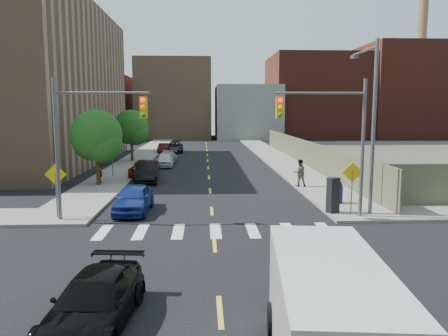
{
  "coord_description": "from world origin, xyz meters",
  "views": [
    {
      "loc": [
        -0.42,
        -15.31,
        5.48
      ],
      "look_at": [
        0.8,
        10.77,
        2.0
      ],
      "focal_mm": 35.0,
      "sensor_mm": 36.0,
      "label": 1
    }
  ],
  "objects": [
    {
      "name": "warn_sign_nw",
      "position": [
        -7.8,
        6.5,
        1.99
      ],
      "size": [
        1.06,
        0.06,
        2.83
      ],
      "color": "#59595E",
      "rests_on": "ground"
    },
    {
      "name": "warn_sign_ne",
      "position": [
        7.2,
        6.5,
        1.99
      ],
      "size": [
        1.06,
        0.06,
        2.83
      ],
      "color": "#59595E",
      "rests_on": "ground"
    },
    {
      "name": "fence_north",
      "position": [
        9.6,
        28.0,
        1.25
      ],
      "size": [
        0.12,
        44.0,
        2.5
      ],
      "primitive_type": "cube",
      "color": "#5E6144",
      "rests_on": "ground"
    },
    {
      "name": "parked_car_blue",
      "position": [
        -4.2,
        7.92,
        0.75
      ],
      "size": [
        1.9,
        4.43,
        1.49
      ],
      "primitive_type": "imported",
      "rotation": [
        0.0,
        0.0,
        -0.03
      ],
      "color": "navy",
      "rests_on": "ground"
    },
    {
      "name": "bg_bldg_midwest",
      "position": [
        -6.0,
        72.0,
        7.5
      ],
      "size": [
        14.0,
        16.0,
        15.0
      ],
      "primitive_type": "cube",
      "color": "#8C6B4C",
      "rests_on": "ground"
    },
    {
      "name": "parked_car_silver",
      "position": [
        -4.2,
        29.04,
        0.63
      ],
      "size": [
        2.17,
        4.47,
        1.25
      ],
      "primitive_type": "imported",
      "rotation": [
        0.0,
        0.0,
        -0.1
      ],
      "color": "#9DA0A5",
      "rests_on": "ground"
    },
    {
      "name": "parked_car_white",
      "position": [
        -4.2,
        26.95,
        0.69
      ],
      "size": [
        1.73,
        4.07,
        1.37
      ],
      "primitive_type": "imported",
      "rotation": [
        0.0,
        0.0,
        0.03
      ],
      "color": "silver",
      "rests_on": "ground"
    },
    {
      "name": "mailbox",
      "position": [
        7.22,
        9.05,
        0.78
      ],
      "size": [
        0.63,
        0.55,
        1.31
      ],
      "rotation": [
        0.0,
        0.0,
        0.31
      ],
      "color": "navy",
      "rests_on": "sidewalk_ne"
    },
    {
      "name": "parked_car_grey",
      "position": [
        -4.2,
        41.41,
        0.65
      ],
      "size": [
        2.25,
        4.71,
        1.29
      ],
      "primitive_type": "imported",
      "rotation": [
        0.0,
        0.0,
        0.02
      ],
      "color": "#232227",
      "rests_on": "ground"
    },
    {
      "name": "bg_bldg_west",
      "position": [
        -22.0,
        70.0,
        6.0
      ],
      "size": [
        14.0,
        18.0,
        12.0
      ],
      "primitive_type": "cube",
      "color": "#592319",
      "rests_on": "ground"
    },
    {
      "name": "cargo_van",
      "position": [
        2.11,
        -6.94,
        1.32
      ],
      "size": [
        2.74,
        5.68,
        2.51
      ],
      "rotation": [
        0.0,
        0.0,
        -0.1
      ],
      "color": "silver",
      "rests_on": "ground"
    },
    {
      "name": "bg_bldg_center",
      "position": [
        8.0,
        70.0,
        5.0
      ],
      "size": [
        12.0,
        16.0,
        10.0
      ],
      "primitive_type": "cube",
      "color": "gray",
      "rests_on": "ground"
    },
    {
      "name": "signal_ne",
      "position": [
        5.98,
        6.0,
        4.53
      ],
      "size": [
        4.59,
        0.3,
        7.0
      ],
      "color": "#59595E",
      "rests_on": "ground"
    },
    {
      "name": "bg_bldg_fareast",
      "position": [
        38.0,
        70.0,
        9.0
      ],
      "size": [
        14.0,
        16.0,
        18.0
      ],
      "primitive_type": "cube",
      "color": "#592319",
      "rests_on": "ground"
    },
    {
      "name": "streetlight_ne",
      "position": [
        8.2,
        6.9,
        5.22
      ],
      "size": [
        0.25,
        3.7,
        9.0
      ],
      "color": "#59595E",
      "rests_on": "ground"
    },
    {
      "name": "tree_west_near",
      "position": [
        -8.0,
        16.05,
        3.48
      ],
      "size": [
        3.66,
        3.64,
        5.52
      ],
      "color": "#332114",
      "rests_on": "ground"
    },
    {
      "name": "pedestrian_east",
      "position": [
        6.3,
        14.7,
        1.1
      ],
      "size": [
        0.93,
        0.72,
        1.9
      ],
      "primitive_type": "imported",
      "rotation": [
        0.0,
        0.0,
        3.14
      ],
      "color": "gray",
      "rests_on": "sidewalk_ne"
    },
    {
      "name": "warn_sign_midwest",
      "position": [
        -7.8,
        20.0,
        1.99
      ],
      "size": [
        1.06,
        0.06,
        2.83
      ],
      "color": "#59595E",
      "rests_on": "ground"
    },
    {
      "name": "ground",
      "position": [
        0.0,
        0.0,
        0.0
      ],
      "size": [
        160.0,
        160.0,
        0.0
      ],
      "primitive_type": "plane",
      "color": "black",
      "rests_on": "ground"
    },
    {
      "name": "parked_car_black",
      "position": [
        -4.73,
        18.03,
        0.78
      ],
      "size": [
        1.93,
        4.82,
        1.56
      ],
      "primitive_type": "imported",
      "rotation": [
        0.0,
        0.0,
        0.06
      ],
      "color": "black",
      "rests_on": "ground"
    },
    {
      "name": "signal_nw",
      "position": [
        -5.98,
        6.0,
        4.53
      ],
      "size": [
        4.59,
        0.3,
        7.0
      ],
      "color": "#59595E",
      "rests_on": "ground"
    },
    {
      "name": "tree_west_far",
      "position": [
        -8.0,
        31.05,
        3.48
      ],
      "size": [
        3.66,
        3.64,
        5.52
      ],
      "color": "#332114",
      "rests_on": "ground"
    },
    {
      "name": "payphone",
      "position": [
        6.3,
        6.73,
        1.07
      ],
      "size": [
        0.68,
        0.63,
        1.85
      ],
      "primitive_type": "cube",
      "rotation": [
        0.0,
        0.0,
        0.39
      ],
      "color": "black",
      "rests_on": "sidewalk_ne"
    },
    {
      "name": "pedestrian_west",
      "position": [
        -8.07,
        16.72,
        1.05
      ],
      "size": [
        0.66,
        0.78,
        1.8
      ],
      "primitive_type": "imported",
      "rotation": [
        0.0,
        0.0,
        1.14
      ],
      "color": "gray",
      "rests_on": "sidewalk_nw"
    },
    {
      "name": "bg_bldg_east",
      "position": [
        22.0,
        72.0,
        8.0
      ],
      "size": [
        18.0,
        18.0,
        16.0
      ],
      "primitive_type": "cube",
      "color": "#592319",
      "rests_on": "ground"
    },
    {
      "name": "smokestack",
      "position": [
        42.0,
        70.0,
        14.0
      ],
      "size": [
        1.8,
        1.8,
        28.0
      ],
      "primitive_type": "cylinder",
      "color": "#8C6B4C",
      "rests_on": "ground"
    },
    {
      "name": "sidewalk_ne",
      "position": [
        7.75,
        41.5,
        0.07
      ],
      "size": [
        3.5,
        73.0,
        0.15
      ],
      "primitive_type": "cube",
      "color": "gray",
      "rests_on": "ground"
    },
    {
      "name": "parked_car_red",
      "position": [
        -5.32,
        20.73,
        0.67
      ],
      "size": [
        2.32,
        4.88,
        1.35
      ],
      "primitive_type": "imported",
      "rotation": [
        0.0,
        0.0,
        0.02
      ],
      "color": "#9D170F",
      "rests_on": "ground"
    },
    {
      "name": "black_sedan",
      "position": [
        -3.2,
        -4.68,
        0.66
      ],
      "size": [
        2.29,
        4.73,
        1.33
      ],
      "primitive_type": "imported",
      "rotation": [
        0.0,
        0.0,
        -0.1
      ],
      "color": "black",
      "rests_on": "ground"
    },
    {
      "name": "parked_car_maroon",
      "position": [
        -5.5,
        40.54,
        0.62
      ],
      "size": [
        1.41,
        3.81,
        1.25
      ],
      "primitive_type": "imported",
      "rotation": [
        0.0,
        0.0,
        -0.02
      ],
      "color": "#3C0E0C",
      "rests_on": "ground"
    },
    {
      "name": "sidewalk_nw",
      "position": [
        -7.75,
        41.5,
        0.07
      ],
      "size": [
        3.5,
        73.0,
        0.15
      ],
      "primitive_type": "cube",
      "color": "gray",
      "rests_on": "ground"
    }
  ]
}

